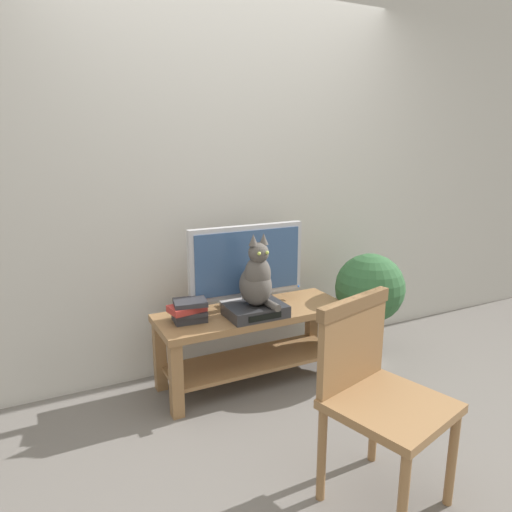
{
  "coord_description": "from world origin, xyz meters",
  "views": [
    {
      "loc": [
        -1.24,
        -1.96,
        1.55
      ],
      "look_at": [
        -0.0,
        0.53,
        0.87
      ],
      "focal_mm": 32.68,
      "sensor_mm": 36.0,
      "label": 1
    }
  ],
  "objects_px": {
    "potted_plant": "(369,293)",
    "book_stack": "(189,311)",
    "tv": "(247,265)",
    "media_box": "(256,310)",
    "tv_stand": "(253,332)",
    "cat": "(257,279)",
    "wooden_chair": "(374,385)"
  },
  "relations": [
    {
      "from": "book_stack",
      "to": "wooden_chair",
      "type": "bearing_deg",
      "value": -68.33
    },
    {
      "from": "cat",
      "to": "media_box",
      "type": "bearing_deg",
      "value": 94.39
    },
    {
      "from": "tv_stand",
      "to": "media_box",
      "type": "height_order",
      "value": "media_box"
    },
    {
      "from": "tv_stand",
      "to": "wooden_chair",
      "type": "relative_size",
      "value": 1.39
    },
    {
      "from": "tv",
      "to": "wooden_chair",
      "type": "xyz_separation_m",
      "value": [
        0.03,
        -1.22,
        -0.25
      ]
    },
    {
      "from": "tv",
      "to": "cat",
      "type": "distance_m",
      "value": 0.2
    },
    {
      "from": "media_box",
      "to": "book_stack",
      "type": "height_order",
      "value": "book_stack"
    },
    {
      "from": "tv",
      "to": "book_stack",
      "type": "relative_size",
      "value": 3.22
    },
    {
      "from": "potted_plant",
      "to": "book_stack",
      "type": "bearing_deg",
      "value": 174.1
    },
    {
      "from": "media_box",
      "to": "book_stack",
      "type": "xyz_separation_m",
      "value": [
        -0.4,
        0.09,
        0.03
      ]
    },
    {
      "from": "media_box",
      "to": "potted_plant",
      "type": "xyz_separation_m",
      "value": [
        0.87,
        -0.04,
        -0.0
      ]
    },
    {
      "from": "tv",
      "to": "book_stack",
      "type": "bearing_deg",
      "value": -168.65
    },
    {
      "from": "tv",
      "to": "potted_plant",
      "type": "xyz_separation_m",
      "value": [
        0.84,
        -0.22,
        -0.25
      ]
    },
    {
      "from": "media_box",
      "to": "wooden_chair",
      "type": "xyz_separation_m",
      "value": [
        0.05,
        -1.04,
        -0.0
      ]
    },
    {
      "from": "tv_stand",
      "to": "cat",
      "type": "height_order",
      "value": "cat"
    },
    {
      "from": "cat",
      "to": "book_stack",
      "type": "xyz_separation_m",
      "value": [
        -0.4,
        0.11,
        -0.18
      ]
    },
    {
      "from": "tv",
      "to": "potted_plant",
      "type": "relative_size",
      "value": 0.97
    },
    {
      "from": "tv_stand",
      "to": "media_box",
      "type": "xyz_separation_m",
      "value": [
        -0.03,
        -0.1,
        0.19
      ]
    },
    {
      "from": "tv",
      "to": "wooden_chair",
      "type": "bearing_deg",
      "value": -88.74
    },
    {
      "from": "media_box",
      "to": "tv_stand",
      "type": "bearing_deg",
      "value": 74.77
    },
    {
      "from": "media_box",
      "to": "wooden_chair",
      "type": "height_order",
      "value": "wooden_chair"
    },
    {
      "from": "media_box",
      "to": "book_stack",
      "type": "distance_m",
      "value": 0.41
    },
    {
      "from": "media_box",
      "to": "potted_plant",
      "type": "bearing_deg",
      "value": -2.42
    },
    {
      "from": "tv",
      "to": "media_box",
      "type": "height_order",
      "value": "tv"
    },
    {
      "from": "tv_stand",
      "to": "book_stack",
      "type": "relative_size",
      "value": 5.11
    },
    {
      "from": "tv_stand",
      "to": "potted_plant",
      "type": "relative_size",
      "value": 1.54
    },
    {
      "from": "tv_stand",
      "to": "cat",
      "type": "xyz_separation_m",
      "value": [
        -0.03,
        -0.11,
        0.39
      ]
    },
    {
      "from": "tv_stand",
      "to": "media_box",
      "type": "distance_m",
      "value": 0.21
    },
    {
      "from": "book_stack",
      "to": "tv",
      "type": "bearing_deg",
      "value": 11.35
    },
    {
      "from": "media_box",
      "to": "cat",
      "type": "distance_m",
      "value": 0.21
    },
    {
      "from": "potted_plant",
      "to": "tv_stand",
      "type": "bearing_deg",
      "value": 171.01
    },
    {
      "from": "tv_stand",
      "to": "media_box",
      "type": "relative_size",
      "value": 3.43
    }
  ]
}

